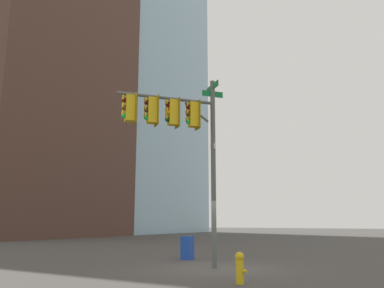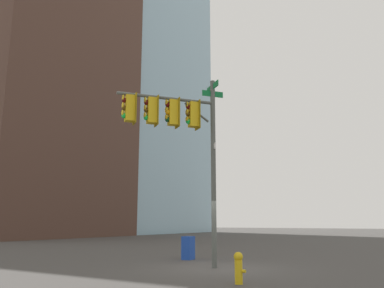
# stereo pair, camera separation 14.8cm
# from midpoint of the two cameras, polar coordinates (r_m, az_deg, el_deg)

# --- Properties ---
(ground_plane) EXTENTS (200.00, 200.00, 0.00)m
(ground_plane) POSITION_cam_midpoint_polar(r_m,az_deg,el_deg) (15.32, 4.18, -17.65)
(ground_plane) COLOR #423F3D
(signal_pole_assembly) EXTENTS (2.95, 3.44, 7.40)m
(signal_pole_assembly) POSITION_cam_midpoint_polar(r_m,az_deg,el_deg) (15.23, -1.89, 2.61)
(signal_pole_assembly) COLOR #4C514C
(signal_pole_assembly) RESTS_ON ground_plane
(fire_hydrant) EXTENTS (0.34, 0.26, 0.87)m
(fire_hydrant) POSITION_cam_midpoint_polar(r_m,az_deg,el_deg) (11.57, 7.19, -17.31)
(fire_hydrant) COLOR gold
(fire_hydrant) RESTS_ON ground_plane
(newspaper_box) EXTENTS (0.48, 0.59, 1.05)m
(newspaper_box) POSITION_cam_midpoint_polar(r_m,az_deg,el_deg) (18.72, -0.33, -14.91)
(newspaper_box) COLOR #193FA5
(newspaper_box) RESTS_ON ground_plane
(building_brick_nearside) EXTENTS (26.40, 19.73, 36.79)m
(building_brick_nearside) POSITION_cam_midpoint_polar(r_m,az_deg,el_deg) (57.42, -24.24, 6.62)
(building_brick_nearside) COLOR #4C3328
(building_brick_nearside) RESTS_ON ground_plane
(building_brick_midblock) EXTENTS (20.31, 15.54, 48.54)m
(building_brick_midblock) POSITION_cam_midpoint_polar(r_m,az_deg,el_deg) (58.72, -22.31, 12.19)
(building_brick_midblock) COLOR brown
(building_brick_midblock) RESTS_ON ground_plane
(building_glass_tower) EXTENTS (27.01, 23.78, 64.76)m
(building_glass_tower) POSITION_cam_midpoint_polar(r_m,az_deg,el_deg) (74.81, -11.16, 13.12)
(building_glass_tower) COLOR #8CB2C6
(building_glass_tower) RESTS_ON ground_plane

